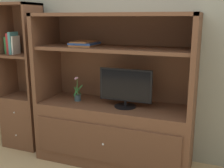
# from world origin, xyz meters

# --- Properties ---
(painted_rear_wall) EXTENTS (6.00, 0.10, 2.80)m
(painted_rear_wall) POSITION_xyz_m (0.00, 0.75, 1.40)
(painted_rear_wall) COLOR gray
(painted_rear_wall) RESTS_ON ground_plane
(media_console) EXTENTS (1.77, 0.63, 1.70)m
(media_console) POSITION_xyz_m (0.00, 0.41, 0.53)
(media_console) COLOR brown
(media_console) RESTS_ON ground_plane
(tv_monitor) EXTENTS (0.59, 0.24, 0.43)m
(tv_monitor) POSITION_xyz_m (0.15, 0.36, 0.92)
(tv_monitor) COLOR black
(tv_monitor) RESTS_ON media_console
(potted_plant) EXTENTS (0.12, 0.13, 0.30)m
(potted_plant) POSITION_xyz_m (-0.45, 0.38, 0.76)
(potted_plant) COLOR #384C56
(potted_plant) RESTS_ON media_console
(magazine_stack) EXTENTS (0.28, 0.34, 0.05)m
(magazine_stack) POSITION_xyz_m (-0.35, 0.40, 1.37)
(magazine_stack) COLOR #A56638
(magazine_stack) RESTS_ON media_console
(bookshelf_tall) EXTENTS (0.50, 0.41, 1.83)m
(bookshelf_tall) POSITION_xyz_m (-1.25, 0.41, 0.59)
(bookshelf_tall) COLOR brown
(bookshelf_tall) RESTS_ON ground_plane
(upright_book_row) EXTENTS (0.14, 0.16, 0.27)m
(upright_book_row) POSITION_xyz_m (-1.36, 0.40, 1.33)
(upright_book_row) COLOR #338C4C
(upright_book_row) RESTS_ON bookshelf_tall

